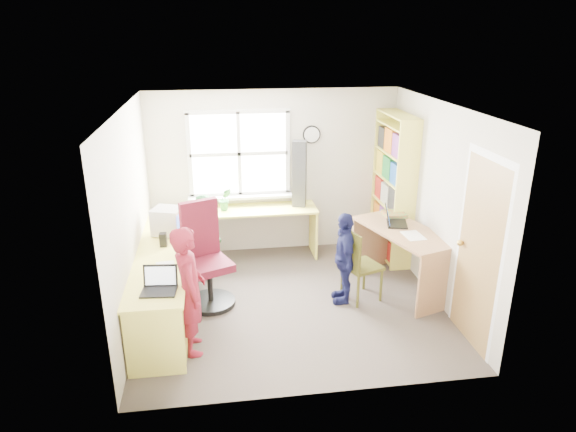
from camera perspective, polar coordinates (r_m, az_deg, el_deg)
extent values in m
cube|color=#413933|center=(6.44, 0.32, -9.65)|extent=(3.60, 3.40, 0.02)
cube|color=white|center=(5.64, 0.37, 12.18)|extent=(3.60, 3.40, 0.02)
cube|color=beige|center=(7.55, -1.59, 4.87)|extent=(3.60, 0.02, 2.40)
cube|color=beige|center=(4.39, 3.69, -6.96)|extent=(3.60, 0.02, 2.40)
cube|color=beige|center=(5.96, -17.14, -0.34)|extent=(0.02, 3.40, 2.40)
cube|color=beige|center=(6.44, 16.48, 1.29)|extent=(0.02, 3.40, 2.40)
cube|color=white|center=(7.41, -5.46, 6.89)|extent=(1.40, 0.01, 1.20)
cube|color=white|center=(7.41, -5.46, 6.88)|extent=(1.48, 0.04, 1.28)
cube|color=olive|center=(5.63, 20.35, -4.12)|extent=(0.02, 0.82, 2.00)
sphere|color=gold|center=(5.88, 18.57, -2.85)|extent=(0.07, 0.07, 0.07)
cylinder|color=black|center=(7.48, 2.64, 9.04)|extent=(0.26, 0.03, 0.26)
cylinder|color=white|center=(7.46, 2.66, 9.01)|extent=(0.22, 0.01, 0.22)
cube|color=#FFF765|center=(6.18, -13.73, -3.91)|extent=(0.60, 2.70, 0.03)
cube|color=#FFF765|center=(7.39, -3.22, 0.73)|extent=(1.65, 0.56, 0.03)
cube|color=#FFF765|center=(6.34, -13.45, -7.01)|extent=(0.56, 0.03, 0.72)
cube|color=#FFF765|center=(5.20, -14.60, -13.63)|extent=(0.56, 0.03, 0.72)
cube|color=#FFF765|center=(7.53, -12.68, -2.44)|extent=(0.56, 0.03, 0.72)
cube|color=#FFF765|center=(7.63, 2.83, -1.64)|extent=(0.03, 0.52, 0.72)
cube|color=#FFF765|center=(5.51, -14.23, -11.50)|extent=(0.54, 0.45, 0.72)
cube|color=#AD7F56|center=(6.60, 12.79, -1.63)|extent=(1.06, 1.55, 0.03)
cube|color=#AD7F56|center=(6.30, 16.40, -7.15)|extent=(0.59, 0.22, 0.78)
cube|color=#AD7F56|center=(7.25, 9.17, -2.83)|extent=(0.59, 0.22, 0.78)
cube|color=#FFF765|center=(7.02, 12.94, 1.87)|extent=(0.30, 0.02, 2.10)
cube|color=#FFF765|center=(7.92, 10.42, 4.15)|extent=(0.30, 0.02, 2.10)
cube|color=#FFF765|center=(7.23, 12.19, 10.96)|extent=(0.30, 1.00, 0.02)
cube|color=#FFF765|center=(7.81, 11.10, -3.87)|extent=(0.30, 1.00, 0.02)
cube|color=#FFF765|center=(7.67, 11.28, -1.42)|extent=(0.30, 1.00, 0.02)
cube|color=#FFF765|center=(7.54, 11.47, 1.26)|extent=(0.30, 1.00, 0.02)
cube|color=#FFF765|center=(7.43, 11.68, 4.04)|extent=(0.30, 1.00, 0.02)
cube|color=#FFF765|center=(7.34, 11.89, 6.89)|extent=(0.30, 1.00, 0.02)
cube|color=#FFF765|center=(7.26, 12.10, 9.80)|extent=(0.30, 1.00, 0.02)
cube|color=red|center=(7.49, 11.91, -3.77)|extent=(0.25, 0.28, 0.27)
cube|color=#1A4B9C|center=(7.77, 11.13, -2.77)|extent=(0.25, 0.30, 0.29)
cube|color=#1F8236|center=(8.02, 10.45, -1.89)|extent=(0.25, 0.26, 0.30)
cube|color=gold|center=(7.35, 12.12, -1.09)|extent=(0.25, 0.28, 0.30)
cube|color=#773482|center=(7.63, 11.32, -0.16)|extent=(0.25, 0.30, 0.32)
cube|color=orange|center=(7.90, 10.61, 0.47)|extent=(0.25, 0.26, 0.29)
cube|color=#272727|center=(7.22, 12.34, 1.78)|extent=(0.25, 0.28, 0.32)
cube|color=silver|center=(7.51, 11.51, 2.43)|extent=(0.25, 0.30, 0.29)
cube|color=red|center=(7.78, 10.79, 3.16)|extent=(0.25, 0.26, 0.30)
cube|color=#1A4B9C|center=(7.12, 12.56, 4.55)|extent=(0.25, 0.28, 0.29)
cube|color=#1F8236|center=(7.40, 11.72, 5.29)|extent=(0.25, 0.30, 0.30)
cube|color=gold|center=(7.68, 10.98, 5.94)|extent=(0.25, 0.26, 0.32)
cube|color=#773482|center=(7.03, 12.80, 7.60)|extent=(0.25, 0.28, 0.30)
cube|color=orange|center=(7.32, 11.93, 8.23)|extent=(0.25, 0.30, 0.32)
cube|color=#272727|center=(7.60, 11.16, 8.59)|extent=(0.25, 0.26, 0.29)
cylinder|color=black|center=(6.45, -8.53, -9.42)|extent=(0.78, 0.78, 0.05)
cylinder|color=black|center=(6.34, -8.64, -7.51)|extent=(0.08, 0.08, 0.44)
cube|color=#530F1E|center=(6.22, -8.76, -5.44)|extent=(0.64, 0.64, 0.10)
cube|color=#530F1E|center=(6.26, -9.80, -1.32)|extent=(0.46, 0.26, 0.70)
cylinder|color=#4A4A18|center=(6.28, 7.78, -8.32)|extent=(0.04, 0.04, 0.43)
cylinder|color=#4A4A18|center=(6.47, 10.30, -7.57)|extent=(0.04, 0.04, 0.43)
cylinder|color=#4A4A18|center=(6.53, 6.00, -7.07)|extent=(0.04, 0.04, 0.43)
cylinder|color=#4A4A18|center=(6.72, 8.47, -6.39)|extent=(0.04, 0.04, 0.43)
cube|color=#4A4A18|center=(6.40, 8.24, -5.53)|extent=(0.52, 0.52, 0.04)
cube|color=#4A4A18|center=(6.19, 6.99, -3.81)|extent=(0.16, 0.37, 0.48)
cube|color=#B7B7BD|center=(6.63, -13.08, -1.91)|extent=(0.31, 0.27, 0.02)
cube|color=#B7B7BD|center=(6.57, -13.19, -0.53)|extent=(0.43, 0.41, 0.33)
cube|color=#3F72F2|center=(6.51, -11.76, -0.64)|extent=(0.09, 0.26, 0.24)
cube|color=black|center=(5.25, -14.14, -8.14)|extent=(0.36, 0.28, 0.02)
cube|color=black|center=(5.32, -13.99, -6.42)|extent=(0.34, 0.09, 0.22)
cube|color=white|center=(5.31, -14.01, -6.46)|extent=(0.30, 0.07, 0.18)
cube|color=black|center=(6.75, 12.01, -0.84)|extent=(0.32, 0.39, 0.02)
cube|color=black|center=(6.69, 10.99, 0.10)|extent=(0.14, 0.34, 0.22)
cube|color=#3F72F2|center=(6.69, 11.06, 0.09)|extent=(0.11, 0.30, 0.18)
cube|color=black|center=(6.27, -13.70, -2.57)|extent=(0.09, 0.09, 0.17)
cube|color=black|center=(6.81, -13.11, -0.59)|extent=(0.12, 0.12, 0.18)
cube|color=black|center=(7.36, 1.27, 4.71)|extent=(0.23, 0.22, 0.96)
cube|color=red|center=(7.02, 11.72, 0.20)|extent=(0.29, 0.29, 0.06)
cube|color=white|center=(5.77, -13.45, -5.50)|extent=(0.23, 0.31, 0.00)
cube|color=white|center=(6.43, 13.75, -2.13)|extent=(0.24, 0.33, 0.00)
imported|color=#2B6B31|center=(7.31, -7.01, 1.86)|extent=(0.19, 0.16, 0.33)
imported|color=maroon|center=(5.35, -10.89, -8.14)|extent=(0.40, 0.55, 1.39)
imported|color=#307A3D|center=(7.03, -9.03, -2.05)|extent=(0.51, 0.61, 1.13)
imported|color=#161945|center=(6.27, 6.28, -4.63)|extent=(0.35, 0.70, 1.15)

